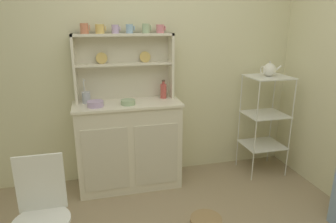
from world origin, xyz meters
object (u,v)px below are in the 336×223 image
Objects in this scene: hutch_cabinet at (129,144)px; wire_chair at (41,208)px; bakers_rack at (265,112)px; hutch_shelf_unit at (124,61)px; jam_bottle at (163,91)px; bowl_mixing_large at (95,104)px; utensil_jar at (86,97)px; porcelain_teapot at (269,70)px; cup_terracotta_0 at (84,28)px.

hutch_cabinet reaches higher than wire_chair.
hutch_shelf_unit is at bearing 171.48° from bakers_rack.
jam_bottle is at bearing 12.62° from hutch_cabinet.
bowl_mixing_large is at bearing -142.17° from hutch_shelf_unit.
bowl_mixing_large is 0.80× the size of jam_bottle.
hutch_cabinet is at bearing -11.40° from utensil_jar.
porcelain_teapot is at bearing 180.00° from bakers_rack.
utensil_jar is at bearing -179.37° from jam_bottle.
jam_bottle is at bearing -11.26° from hutch_shelf_unit.
utensil_jar reaches higher than bowl_mixing_large.
jam_bottle is (-1.11, 0.15, 0.27)m from bakers_rack.
hutch_cabinet is at bearing 13.54° from bowl_mixing_large.
bakers_rack is 0.46m from porcelain_teapot.
bakers_rack is 11.67× the size of cup_terracotta_0.
bowl_mixing_large is (0.05, -0.20, -0.67)m from cup_terracotta_0.
jam_bottle is at bearing 56.44° from wire_chair.
hutch_cabinet is 11.06× the size of cup_terracotta_0.
bowl_mixing_large is (-0.30, -0.24, -0.36)m from hutch_shelf_unit.
porcelain_teapot is at bearing -5.67° from cup_terracotta_0.
bakers_rack is 4.84× the size of porcelain_teapot.
jam_bottle is at bearing 0.63° from utensil_jar.
hutch_cabinet is 0.84m from hutch_shelf_unit.
bakers_rack is 5.84× the size of jam_bottle.
wire_chair is 1.63m from jam_bottle.
hutch_cabinet is 4.59× the size of porcelain_teapot.
hutch_shelf_unit reaches higher than bakers_rack.
cup_terracotta_0 reaches higher than hutch_shelf_unit.
jam_bottle is at bearing 172.44° from bakers_rack.
bowl_mixing_large is at bearing -166.97° from jam_bottle.
hutch_cabinet is 0.63m from utensil_jar.
jam_bottle reaches higher than bowl_mixing_large.
utensil_jar is (-0.39, -0.09, -0.32)m from hutch_shelf_unit.
cup_terracotta_0 is (-0.35, -0.04, 0.32)m from hutch_shelf_unit.
bowl_mixing_large is (-1.80, -0.01, 0.22)m from bakers_rack.
hutch_cabinet is at bearing -90.00° from hutch_shelf_unit.
bakers_rack reaches higher than wire_chair.
bakers_rack is at bearing 0.00° from porcelain_teapot.
cup_terracotta_0 is 0.40× the size of utensil_jar.
hutch_shelf_unit is 5.16× the size of jam_bottle.
cup_terracotta_0 is at bearing 83.89° from wire_chair.
bakers_rack reaches higher than jam_bottle.
bowl_mixing_large is 1.82m from porcelain_teapot.
cup_terracotta_0 is 1.90m from porcelain_teapot.
bowl_mixing_large is 0.17m from utensil_jar.
wire_chair is 9.00× the size of cup_terracotta_0.
porcelain_teapot is at bearing 0.39° from bowl_mixing_large.
bowl_mixing_large is (0.38, 0.97, 0.41)m from wire_chair.
hutch_shelf_unit is 0.52m from bowl_mixing_large.
utensil_jar is (-0.77, -0.01, -0.02)m from jam_bottle.
hutch_shelf_unit reaches higher than bowl_mixing_large.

